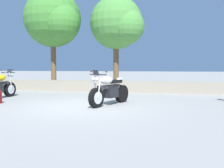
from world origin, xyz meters
TOP-DOWN VIEW (x-y plane):
  - ground_plane at (0.00, 0.00)m, footprint 120.00×120.00m
  - stone_wall at (0.00, 4.80)m, footprint 36.00×0.80m
  - motorcycle_white_centre at (0.83, 0.52)m, footprint 1.06×1.95m
  - leafy_tree_far_left at (-3.13, 4.90)m, footprint 3.20×3.05m
  - leafy_tree_mid_left at (0.32, 4.99)m, footprint 2.83×2.70m

SIDE VIEW (x-z plane):
  - ground_plane at x=0.00m, z-range 0.00..0.00m
  - stone_wall at x=0.00m, z-range 0.00..0.55m
  - motorcycle_white_centre at x=0.83m, z-range -0.10..1.07m
  - leafy_tree_mid_left at x=0.32m, z-range 1.29..5.62m
  - leafy_tree_far_left at x=-3.13m, z-range 1.36..6.19m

